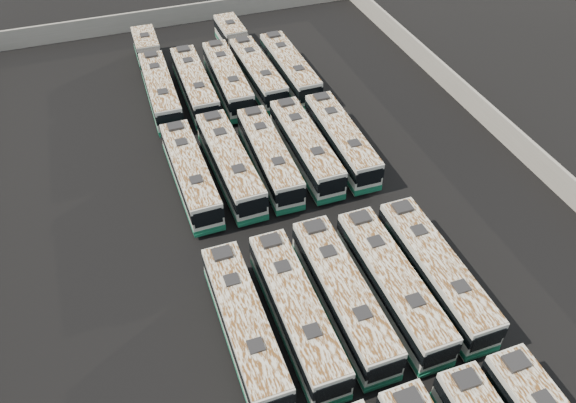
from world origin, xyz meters
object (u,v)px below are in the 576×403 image
object	(u,v)px
bus_midfront_center	(343,295)
bus_midfront_far_right	(435,271)
bus_midback_far_right	(341,140)
bus_back_far_right	(290,69)
bus_back_center	(228,79)
bus_back_right	(248,60)
bus_midback_left	(230,164)
bus_midfront_far_left	(244,325)
bus_midback_far_left	(190,174)
bus_midback_center	(269,156)
bus_midback_right	(305,147)
bus_back_left	(195,85)
bus_back_far_left	(156,76)
bus_midfront_right	(392,284)
bus_midfront_left	(296,311)

from	to	relation	value
bus_midfront_center	bus_midfront_far_right	distance (m)	6.40
bus_midback_far_right	bus_back_far_right	size ratio (longest dim) A/B	0.99
bus_midback_far_right	bus_back_center	xyz separation A→B (m)	(-6.38, 12.69, 0.02)
bus_back_center	bus_back_right	xyz separation A→B (m)	(3.01, 3.10, -0.04)
bus_midback_left	bus_back_center	size ratio (longest dim) A/B	1.02
bus_midfront_far_left	bus_midback_far_left	world-z (taller)	bus_midfront_far_left
bus_midback_center	bus_midback_right	xyz separation A→B (m)	(3.19, 0.14, 0.03)
bus_midback_far_right	bus_back_right	distance (m)	16.14
bus_midback_right	bus_back_left	world-z (taller)	bus_midback_right
bus_midback_right	bus_midback_far_right	bearing A→B (deg)	-0.61
bus_midback_far_right	bus_back_far_left	xyz separation A→B (m)	(-12.81, 15.74, -0.01)
bus_back_far_left	bus_back_center	xyz separation A→B (m)	(6.43, -3.05, 0.03)
bus_midback_left	bus_midback_far_right	bearing A→B (deg)	-1.11
bus_midfront_far_right	bus_midback_center	xyz separation A→B (m)	(-6.31, 15.14, -0.05)
bus_midback_far_left	bus_back_center	size ratio (longest dim) A/B	0.99
bus_midback_right	bus_midback_left	bearing A→B (deg)	-179.48
bus_midfront_right	bus_back_far_right	bearing A→B (deg)	82.91
bus_midfront_far_right	bus_midback_far_right	bearing A→B (deg)	89.62
bus_back_far_left	bus_back_far_right	bearing A→B (deg)	-12.93
bus_midfront_left	bus_midback_right	xyz separation A→B (m)	(6.43, 15.23, -0.02)
bus_midback_left	bus_back_center	xyz separation A→B (m)	(3.24, 12.73, -0.03)
bus_midfront_far_right	bus_midfront_right	bearing A→B (deg)	179.81
bus_midback_left	bus_midback_far_right	size ratio (longest dim) A/B	1.04
bus_midback_center	bus_back_left	bearing A→B (deg)	105.39
bus_midfront_far_left	bus_midback_left	world-z (taller)	bus_midback_left
bus_midfront_center	bus_midback_far_right	xyz separation A→B (m)	(6.47, 15.02, -0.06)
bus_midfront_center	bus_back_right	bearing A→B (deg)	84.07
bus_midfront_far_left	bus_midfront_center	bearing A→B (deg)	0.11
bus_midfront_far_left	bus_back_far_left	distance (m)	30.80
bus_midfront_left	bus_midback_far_right	size ratio (longest dim) A/B	1.02
bus_midfront_far_left	bus_back_far_right	size ratio (longest dim) A/B	0.99
bus_midfront_far_right	bus_back_center	xyz separation A→B (m)	(-6.31, 27.95, -0.02)
bus_midback_far_left	bus_back_far_right	size ratio (longest dim) A/B	0.99
bus_midfront_left	bus_back_center	world-z (taller)	bus_midfront_left
bus_midfront_far_right	bus_back_right	distance (m)	31.22
bus_midback_far_right	bus_back_right	xyz separation A→B (m)	(-3.37, 15.79, -0.02)
bus_back_right	bus_back_center	bearing A→B (deg)	-135.60
bus_midback_far_left	bus_midback_left	xyz separation A→B (m)	(3.22, 0.12, 0.05)
bus_midfront_far_left	bus_back_center	size ratio (longest dim) A/B	0.99
bus_midfront_far_right	bus_midback_right	xyz separation A→B (m)	(-3.11, 15.29, -0.02)
bus_midback_right	bus_back_center	size ratio (longest dim) A/B	0.99
bus_midfront_right	bus_back_right	size ratio (longest dim) A/B	0.67
bus_midback_far_left	bus_midback_center	bearing A→B (deg)	-0.54
bus_midfront_right	bus_back_far_right	distance (m)	27.98
bus_midback_right	bus_back_left	xyz separation A→B (m)	(-6.43, 12.67, -0.01)
bus_midback_center	bus_midback_far_right	distance (m)	6.38
bus_midfront_left	bus_midback_left	size ratio (longest dim) A/B	0.99
bus_back_right	bus_midfront_right	bearing A→B (deg)	-91.11
bus_back_left	bus_midback_center	bearing A→B (deg)	-75.31
bus_midfront_left	bus_midfront_right	bearing A→B (deg)	-0.63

